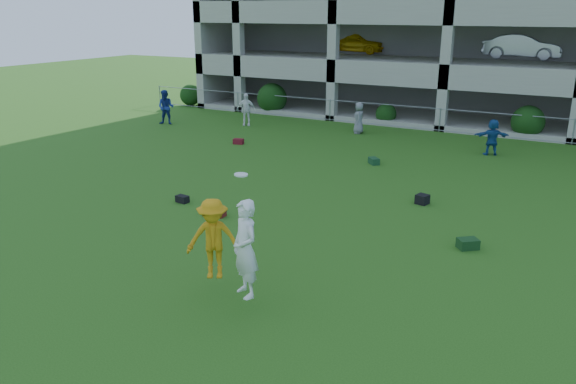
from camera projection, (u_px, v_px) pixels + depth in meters
The scene contains 15 objects.
ground at pixel (218, 290), 12.20m from camera, with size 100.00×100.00×0.00m, color #235114.
bystander_a at pixel (166, 107), 29.65m from camera, with size 0.88×0.68×1.81m, color navy.
bystander_b at pixel (246, 109), 29.36m from camera, with size 0.99×0.41×1.69m, color white.
bystander_c at pixel (359, 118), 27.48m from camera, with size 0.75×0.49×1.53m, color slate.
bystander_d at pixel (492, 137), 23.36m from camera, with size 1.41×0.45×1.52m, color navy.
bag_red_a at pixel (216, 211), 16.54m from camera, with size 0.55×0.30×0.28m, color #551E0E.
bag_black_b at pixel (182, 199), 17.73m from camera, with size 0.40×0.25×0.22m, color black.
bag_green_c at pixel (468, 244), 14.28m from camera, with size 0.50×0.35×0.26m, color #123315.
crate_d at pixel (422, 199), 17.58m from camera, with size 0.35×0.35×0.30m, color black.
bag_red_f at pixel (238, 141), 25.46m from camera, with size 0.45×0.28×0.24m, color #500D18.
bag_green_g at pixel (374, 161), 22.14m from camera, with size 0.50×0.30×0.25m, color #153B1E.
frisbee_contest at pixel (224, 242), 11.46m from camera, with size 2.11×1.31×2.40m.
parking_garage at pixel (484, 6), 33.49m from camera, with size 30.00×14.00×12.00m.
fence at pixel (440, 120), 27.89m from camera, with size 36.06×0.06×1.20m.
shrub_row at pixel (544, 107), 26.11m from camera, with size 34.38×2.52×3.50m.
Camera 1 is at (6.56, -8.89, 5.79)m, focal length 35.00 mm.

